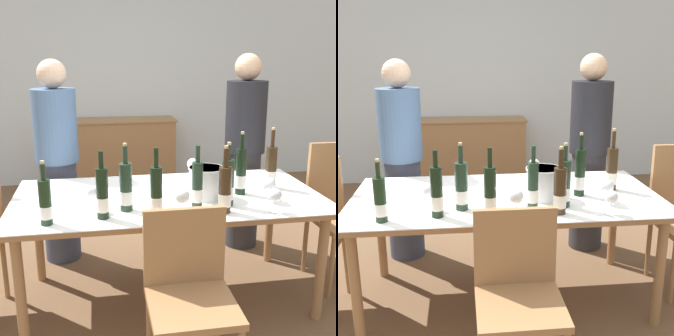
{
  "view_description": "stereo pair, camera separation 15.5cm",
  "coord_description": "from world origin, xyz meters",
  "views": [
    {
      "loc": [
        -0.43,
        -2.52,
        1.61
      ],
      "look_at": [
        0.0,
        0.0,
        0.92
      ],
      "focal_mm": 45.0,
      "sensor_mm": 36.0,
      "label": 1
    },
    {
      "loc": [
        -0.28,
        -2.54,
        1.61
      ],
      "look_at": [
        0.0,
        0.0,
        0.92
      ],
      "focal_mm": 45.0,
      "sensor_mm": 36.0,
      "label": 2
    }
  ],
  "objects": [
    {
      "name": "ground_plane",
      "position": [
        0.0,
        0.0,
        0.0
      ],
      "size": [
        12.0,
        12.0,
        0.0
      ],
      "primitive_type": "plane",
      "color": "brown"
    },
    {
      "name": "back_wall",
      "position": [
        0.0,
        2.88,
        1.4
      ],
      "size": [
        8.0,
        0.1,
        2.8
      ],
      "color": "silver",
      "rests_on": "ground_plane"
    },
    {
      "name": "sideboard_cabinet",
      "position": [
        -0.18,
        2.59,
        0.42
      ],
      "size": [
        1.41,
        0.46,
        0.85
      ],
      "color": "#996B42",
      "rests_on": "ground_plane"
    },
    {
      "name": "dining_table",
      "position": [
        0.0,
        0.0,
        0.68
      ],
      "size": [
        1.95,
        0.98,
        0.74
      ],
      "color": "#996B42",
      "rests_on": "ground_plane"
    },
    {
      "name": "ice_bucket",
      "position": [
        0.23,
        -0.08,
        0.84
      ],
      "size": [
        0.23,
        0.23,
        0.2
      ],
      "color": "white",
      "rests_on": "dining_table"
    },
    {
      "name": "wine_bottle_0",
      "position": [
        0.71,
        0.04,
        0.87
      ],
      "size": [
        0.07,
        0.07,
        0.41
      ],
      "color": "#332314",
      "rests_on": "dining_table"
    },
    {
      "name": "wine_bottle_1",
      "position": [
        -0.42,
        -0.33,
        0.88
      ],
      "size": [
        0.07,
        0.07,
        0.38
      ],
      "color": "black",
      "rests_on": "dining_table"
    },
    {
      "name": "wine_bottle_2",
      "position": [
        -0.72,
        -0.36,
        0.86
      ],
      "size": [
        0.07,
        0.07,
        0.35
      ],
      "color": "black",
      "rests_on": "dining_table"
    },
    {
      "name": "wine_bottle_3",
      "position": [
        0.13,
        -0.26,
        0.87
      ],
      "size": [
        0.06,
        0.06,
        0.38
      ],
      "color": "#1E3323",
      "rests_on": "dining_table"
    },
    {
      "name": "wine_bottle_4",
      "position": [
        -0.28,
        -0.23,
        0.87
      ],
      "size": [
        0.08,
        0.08,
        0.4
      ],
      "color": "#1E3323",
      "rests_on": "dining_table"
    },
    {
      "name": "wine_bottle_5",
      "position": [
        0.46,
        -0.05,
        0.88
      ],
      "size": [
        0.07,
        0.07,
        0.41
      ],
      "color": "black",
      "rests_on": "dining_table"
    },
    {
      "name": "wine_bottle_6",
      "position": [
        -0.13,
        -0.37,
        0.88
      ],
      "size": [
        0.07,
        0.07,
        0.4
      ],
      "color": "black",
      "rests_on": "dining_table"
    },
    {
      "name": "wine_bottle_7",
      "position": [
        0.32,
        -0.24,
        0.87
      ],
      "size": [
        0.07,
        0.07,
        0.38
      ],
      "color": "#1E3323",
      "rests_on": "dining_table"
    },
    {
      "name": "wine_bottle_8",
      "position": [
        0.27,
        -0.35,
        0.87
      ],
      "size": [
        0.07,
        0.07,
        0.39
      ],
      "color": "#332314",
      "rests_on": "dining_table"
    },
    {
      "name": "wine_glass_0",
      "position": [
        0.25,
        0.39,
        0.83
      ],
      "size": [
        0.08,
        0.08,
        0.14
      ],
      "color": "white",
      "rests_on": "dining_table"
    },
    {
      "name": "wine_glass_1",
      "position": [
        0.55,
        -0.39,
        0.84
      ],
      "size": [
        0.07,
        0.07,
        0.14
      ],
      "color": "white",
      "rests_on": "dining_table"
    },
    {
      "name": "wine_glass_2",
      "position": [
        0.02,
        -0.37,
        0.85
      ],
      "size": [
        0.09,
        0.09,
        0.16
      ],
      "color": "white",
      "rests_on": "dining_table"
    },
    {
      "name": "wine_glass_3",
      "position": [
        -0.47,
        -0.21,
        0.85
      ],
      "size": [
        0.08,
        0.08,
        0.15
      ],
      "color": "white",
      "rests_on": "dining_table"
    },
    {
      "name": "wine_glass_4",
      "position": [
        0.58,
        -0.23,
        0.85
      ],
      "size": [
        0.09,
        0.09,
        0.16
      ],
      "color": "white",
      "rests_on": "dining_table"
    },
    {
      "name": "chair_near_front",
      "position": [
        -0.02,
        -0.72,
        0.51
      ],
      "size": [
        0.42,
        0.42,
        0.88
      ],
      "color": "#996B42",
      "rests_on": "ground_plane"
    },
    {
      "name": "person_host",
      "position": [
        -0.74,
        0.73,
        0.79
      ],
      "size": [
        0.33,
        0.33,
        1.58
      ],
      "color": "#383F56",
      "rests_on": "ground_plane"
    },
    {
      "name": "person_guest_left",
      "position": [
        0.77,
        0.74,
        0.81
      ],
      "size": [
        0.33,
        0.33,
        1.62
      ],
      "color": "#2D2D33",
      "rests_on": "ground_plane"
    }
  ]
}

